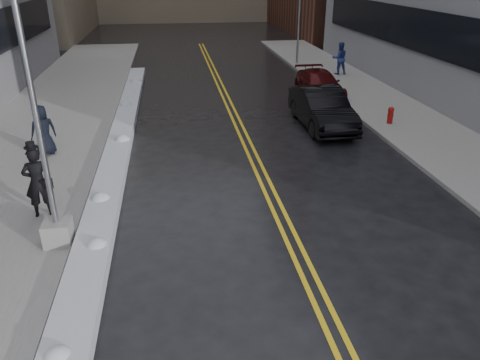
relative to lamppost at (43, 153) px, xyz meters
name	(u,v)px	position (x,y,z in m)	size (l,w,h in m)	color
ground	(198,285)	(3.30, -2.00, -2.53)	(160.00, 160.00, 0.00)	black
sidewalk_west	(37,141)	(-2.45, 8.00, -2.46)	(5.50, 50.00, 0.15)	gray
sidewalk_east	(411,124)	(13.30, 8.00, -2.46)	(4.00, 50.00, 0.15)	gray
lane_line_left	(239,133)	(5.65, 8.00, -2.53)	(0.12, 50.00, 0.01)	gold
lane_line_right	(246,133)	(5.95, 8.00, -2.53)	(0.12, 50.00, 0.01)	gold
snow_ridge	(117,153)	(0.85, 6.00, -2.36)	(0.90, 30.00, 0.34)	silver
lamppost	(43,153)	(0.00, 0.00, 0.00)	(0.65, 0.65, 7.62)	gray
fire_hydrant	(391,114)	(12.30, 8.00, -1.98)	(0.26, 0.26, 0.73)	maroon
traffic_signal	(299,15)	(11.80, 22.00, 0.87)	(0.16, 0.20, 6.00)	gray
pedestrian_fedora	(38,182)	(-0.73, 1.56, -1.40)	(0.72, 0.47, 1.97)	black
pedestrian_c	(43,130)	(-1.66, 6.32, -1.48)	(0.89, 0.58, 1.82)	black
pedestrian_east	(340,58)	(13.49, 18.10, -1.40)	(0.95, 0.74, 1.96)	navy
car_black	(322,108)	(9.32, 8.40, -1.71)	(1.75, 5.01, 1.65)	black
car_maroon	(320,84)	(10.80, 13.49, -1.87)	(1.86, 4.58, 1.33)	#3F0A0B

